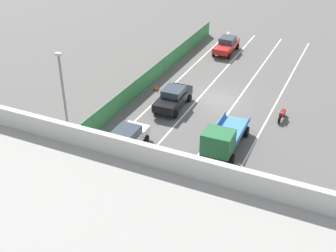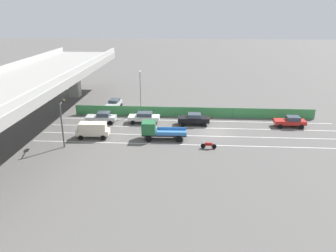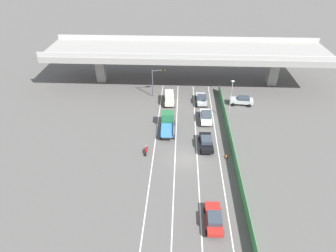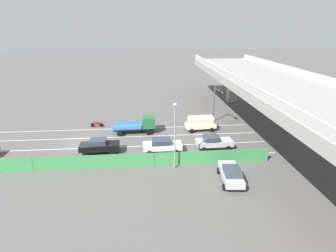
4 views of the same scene
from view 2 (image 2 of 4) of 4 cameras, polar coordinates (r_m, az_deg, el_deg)
name	(u,v)px [view 2 (image 2 of 4)]	position (r m, az deg, el deg)	size (l,w,h in m)	color
ground_plane	(214,132)	(47.21, 7.96, -1.05)	(300.00, 300.00, 0.00)	#565451
lane_line_left_edge	(193,145)	(42.60, 4.33, -3.23)	(0.14, 42.04, 0.01)	silver
lane_line_mid_left	(193,136)	(45.58, 4.31, -1.67)	(0.14, 42.04, 0.01)	silver
lane_line_mid_right	(193,128)	(48.58, 4.29, -0.30)	(0.14, 42.04, 0.01)	silver
lane_line_right_edge	(193,121)	(51.60, 4.27, 0.90)	(0.14, 42.04, 0.01)	silver
elevated_overpass	(28,83)	(50.40, -22.86, 6.81)	(57.32, 11.91, 8.32)	gray
green_fence	(193,112)	(53.27, 4.28, 2.40)	(0.10, 38.14, 1.60)	#3D8E4C
car_van_cream	(93,129)	(45.54, -12.76, -0.54)	(2.19, 4.44, 2.10)	beige
car_hatchback_white	(144,117)	(50.42, -4.11, 1.55)	(2.10, 4.67, 1.65)	silver
car_sedan_red	(290,121)	(51.79, 20.27, 0.80)	(1.98, 4.48, 1.62)	red
car_sedan_black	(194,119)	(49.59, 4.43, 1.25)	(2.16, 4.70, 1.73)	black
car_sedan_silver	(102,117)	(51.29, -11.31, 1.51)	(2.19, 4.56, 1.67)	#B7BABC
flatbed_truck_blue	(156,130)	(44.00, -2.03, -0.70)	(2.41, 5.91, 2.38)	black
motorcycle	(209,145)	(41.55, 6.99, -3.26)	(0.60, 1.95, 0.93)	black
parked_wagon_silver	(114,104)	(58.25, -9.27, 3.81)	(4.49, 2.30, 1.60)	#B2B5B7
traffic_light	(62,114)	(43.42, -17.70, 1.90)	(2.99, 0.91, 5.68)	#47474C
street_lamp	(140,88)	(53.48, -4.77, 6.44)	(0.60, 0.36, 7.24)	gray
traffic_cone	(209,117)	(52.53, 7.02, 1.50)	(0.47, 0.47, 0.66)	orange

